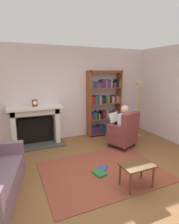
{
  "coord_description": "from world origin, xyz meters",
  "views": [
    {
      "loc": [
        -1.62,
        -2.72,
        2.0
      ],
      "look_at": [
        0.1,
        1.2,
        1.05
      ],
      "focal_mm": 29.62,
      "sensor_mm": 36.0,
      "label": 1
    }
  ],
  "objects_px": {
    "mantel_clock": "(35,103)",
    "seated_reader": "(121,124)",
    "floor_lamp": "(139,91)",
    "side_table": "(137,168)",
    "fireplace": "(36,124)",
    "armchair_reading": "(124,132)",
    "bookshelf": "(104,104)"
  },
  "relations": [
    {
      "from": "bookshelf",
      "to": "floor_lamp",
      "type": "relative_size",
      "value": 1.2
    },
    {
      "from": "mantel_clock",
      "to": "armchair_reading",
      "type": "distance_m",
      "value": 2.47
    },
    {
      "from": "side_table",
      "to": "armchair_reading",
      "type": "bearing_deg",
      "value": 62.93
    },
    {
      "from": "armchair_reading",
      "to": "side_table",
      "type": "distance_m",
      "value": 1.74
    },
    {
      "from": "seated_reader",
      "to": "floor_lamp",
      "type": "distance_m",
      "value": 1.35
    },
    {
      "from": "armchair_reading",
      "to": "floor_lamp",
      "type": "distance_m",
      "value": 1.49
    },
    {
      "from": "fireplace",
      "to": "seated_reader",
      "type": "xyz_separation_m",
      "value": [
        2.07,
        -1.03,
        0.04
      ]
    },
    {
      "from": "mantel_clock",
      "to": "armchair_reading",
      "type": "xyz_separation_m",
      "value": [
        2.11,
        -1.04,
        -0.76
      ]
    },
    {
      "from": "side_table",
      "to": "floor_lamp",
      "type": "distance_m",
      "value": 2.94
    },
    {
      "from": "bookshelf",
      "to": "seated_reader",
      "type": "relative_size",
      "value": 1.77
    },
    {
      "from": "bookshelf",
      "to": "floor_lamp",
      "type": "bearing_deg",
      "value": -32.08
    },
    {
      "from": "fireplace",
      "to": "mantel_clock",
      "type": "distance_m",
      "value": 0.61
    },
    {
      "from": "bookshelf",
      "to": "fireplace",
      "type": "bearing_deg",
      "value": -179.07
    },
    {
      "from": "bookshelf",
      "to": "armchair_reading",
      "type": "relative_size",
      "value": 2.08
    },
    {
      "from": "mantel_clock",
      "to": "seated_reader",
      "type": "distance_m",
      "value": 2.33
    },
    {
      "from": "fireplace",
      "to": "armchair_reading",
      "type": "bearing_deg",
      "value": -28.3
    },
    {
      "from": "bookshelf",
      "to": "armchair_reading",
      "type": "height_order",
      "value": "bookshelf"
    },
    {
      "from": "fireplace",
      "to": "seated_reader",
      "type": "distance_m",
      "value": 2.31
    },
    {
      "from": "floor_lamp",
      "to": "seated_reader",
      "type": "bearing_deg",
      "value": -152.12
    },
    {
      "from": "seated_reader",
      "to": "floor_lamp",
      "type": "height_order",
      "value": "floor_lamp"
    },
    {
      "from": "mantel_clock",
      "to": "seated_reader",
      "type": "height_order",
      "value": "mantel_clock"
    },
    {
      "from": "mantel_clock",
      "to": "seated_reader",
      "type": "relative_size",
      "value": 0.15
    },
    {
      "from": "seated_reader",
      "to": "floor_lamp",
      "type": "bearing_deg",
      "value": -175.49
    },
    {
      "from": "seated_reader",
      "to": "side_table",
      "type": "xyz_separation_m",
      "value": [
        -0.74,
        -1.65,
        -0.26
      ]
    },
    {
      "from": "floor_lamp",
      "to": "mantel_clock",
      "type": "bearing_deg",
      "value": 171.98
    },
    {
      "from": "seated_reader",
      "to": "side_table",
      "type": "relative_size",
      "value": 2.04
    },
    {
      "from": "armchair_reading",
      "to": "side_table",
      "type": "bearing_deg",
      "value": 39.56
    },
    {
      "from": "mantel_clock",
      "to": "side_table",
      "type": "xyz_separation_m",
      "value": [
        1.32,
        -2.58,
        -0.82
      ]
    },
    {
      "from": "side_table",
      "to": "bookshelf",
      "type": "bearing_deg",
      "value": 73.54
    },
    {
      "from": "mantel_clock",
      "to": "bookshelf",
      "type": "relative_size",
      "value": 0.09
    },
    {
      "from": "fireplace",
      "to": "bookshelf",
      "type": "height_order",
      "value": "bookshelf"
    },
    {
      "from": "seated_reader",
      "to": "floor_lamp",
      "type": "relative_size",
      "value": 0.68
    }
  ]
}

